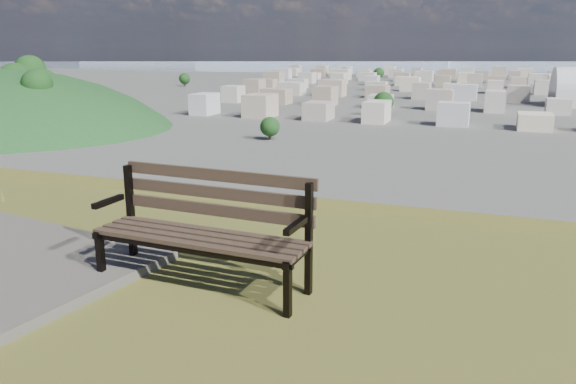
% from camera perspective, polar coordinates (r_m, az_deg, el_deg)
% --- Properties ---
extents(park_bench, '(1.76, 0.63, 0.91)m').
position_cam_1_polar(park_bench, '(4.50, -8.36, -3.12)').
color(park_bench, '#3A2D21').
rests_on(park_bench, hilltop_mesa).
extents(city_blocks, '(395.00, 361.00, 7.00)m').
position_cam_1_polar(city_blocks, '(397.21, 20.31, 10.36)').
color(city_blocks, beige).
rests_on(city_blocks, ground).
extents(city_trees, '(406.52, 387.20, 9.98)m').
position_cam_1_polar(city_trees, '(323.06, 15.45, 10.19)').
color(city_trees, '#332219').
rests_on(city_trees, ground).
extents(bay_water, '(2400.00, 700.00, 0.12)m').
position_cam_1_polar(bay_water, '(902.48, 20.60, 12.01)').
color(bay_water, '#8EA4B4').
rests_on(bay_water, ground).
extents(far_hills, '(2050.00, 340.00, 60.00)m').
position_cam_1_polar(far_hills, '(1406.40, 18.25, 13.86)').
color(far_hills, '#95A3B9').
rests_on(far_hills, ground).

